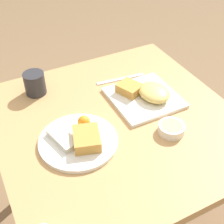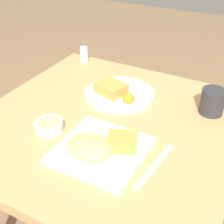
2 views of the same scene
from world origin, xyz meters
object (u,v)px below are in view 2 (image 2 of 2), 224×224
(plate_oval_far, at_px, (119,92))
(sauce_ramekin, at_px, (49,126))
(salt_shaker, at_px, (84,55))
(coffee_mug, at_px, (213,102))
(butter_knife, at_px, (155,166))
(plate_square_near, at_px, (100,148))

(plate_oval_far, distance_m, sauce_ramekin, 0.32)
(sauce_ramekin, relative_size, salt_shaker, 1.32)
(plate_oval_far, height_order, salt_shaker, salt_shaker)
(plate_oval_far, relative_size, coffee_mug, 2.93)
(sauce_ramekin, distance_m, butter_knife, 0.37)
(coffee_mug, bearing_deg, plate_square_near, -122.20)
(plate_oval_far, bearing_deg, salt_shaker, 144.23)
(butter_knife, bearing_deg, sauce_ramekin, 96.76)
(plate_square_near, relative_size, sauce_ramekin, 2.74)
(plate_oval_far, distance_m, coffee_mug, 0.35)
(salt_shaker, height_order, coffee_mug, coffee_mug)
(coffee_mug, bearing_deg, salt_shaker, 165.64)
(salt_shaker, relative_size, butter_knife, 0.33)
(plate_square_near, bearing_deg, plate_oval_far, 107.80)
(sauce_ramekin, height_order, butter_knife, sauce_ramekin)
(butter_knife, height_order, coffee_mug, coffee_mug)
(sauce_ramekin, bearing_deg, salt_shaker, 110.53)
(plate_square_near, relative_size, salt_shaker, 3.62)
(sauce_ramekin, distance_m, coffee_mug, 0.56)
(plate_oval_far, relative_size, sauce_ramekin, 2.90)
(salt_shaker, distance_m, coffee_mug, 0.65)
(plate_square_near, height_order, butter_knife, plate_square_near)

